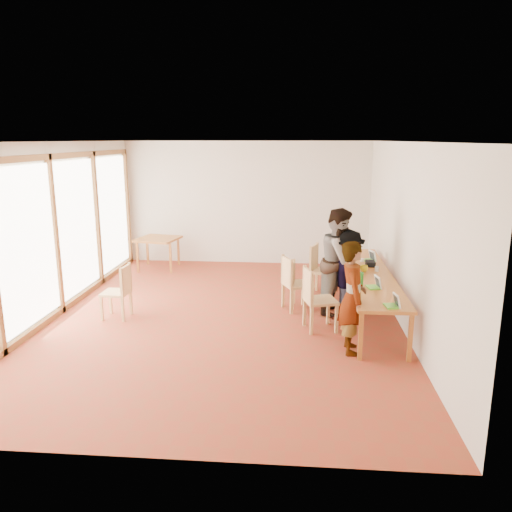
% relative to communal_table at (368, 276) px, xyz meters
% --- Properties ---
extents(ground, '(8.00, 8.00, 0.00)m').
position_rel_communal_table_xyz_m(ground, '(-2.50, -0.37, -0.70)').
color(ground, brown).
rests_on(ground, ground).
extents(wall_back, '(6.00, 0.10, 3.00)m').
position_rel_communal_table_xyz_m(wall_back, '(-2.50, 3.63, 0.80)').
color(wall_back, beige).
rests_on(wall_back, ground).
extents(wall_front, '(6.00, 0.10, 3.00)m').
position_rel_communal_table_xyz_m(wall_front, '(-2.50, -4.37, 0.80)').
color(wall_front, beige).
rests_on(wall_front, ground).
extents(wall_right, '(0.10, 8.00, 3.00)m').
position_rel_communal_table_xyz_m(wall_right, '(0.50, -0.37, 0.80)').
color(wall_right, beige).
rests_on(wall_right, ground).
extents(window_wall, '(0.10, 8.00, 3.00)m').
position_rel_communal_table_xyz_m(window_wall, '(-5.46, -0.37, 0.80)').
color(window_wall, white).
rests_on(window_wall, ground).
extents(ceiling, '(6.00, 8.00, 0.04)m').
position_rel_communal_table_xyz_m(ceiling, '(-2.50, -0.37, 2.32)').
color(ceiling, white).
rests_on(ceiling, wall_back).
extents(communal_table, '(0.80, 4.00, 0.75)m').
position_rel_communal_table_xyz_m(communal_table, '(0.00, 0.00, 0.00)').
color(communal_table, '#A66025').
rests_on(communal_table, ground).
extents(side_table, '(0.90, 0.90, 0.75)m').
position_rel_communal_table_xyz_m(side_table, '(-4.55, 2.83, -0.03)').
color(side_table, '#A66025').
rests_on(side_table, ground).
extents(chair_near, '(0.59, 0.59, 0.55)m').
position_rel_communal_table_xyz_m(chair_near, '(-0.96, -0.85, -0.07)').
color(chair_near, tan).
rests_on(chair_near, ground).
extents(chair_mid, '(0.61, 0.61, 0.53)m').
position_rel_communal_table_xyz_m(chair_mid, '(-1.32, 0.10, -0.09)').
color(chair_mid, tan).
rests_on(chair_mid, ground).
extents(chair_far, '(0.42, 0.42, 0.46)m').
position_rel_communal_table_xyz_m(chair_far, '(-1.22, 0.30, -0.18)').
color(chair_far, tan).
rests_on(chair_far, ground).
extents(chair_empty, '(0.59, 0.59, 0.53)m').
position_rel_communal_table_xyz_m(chair_empty, '(-0.81, 1.12, -0.09)').
color(chair_empty, tan).
rests_on(chair_empty, ground).
extents(chair_spare, '(0.46, 0.46, 0.50)m').
position_rel_communal_table_xyz_m(chair_spare, '(-4.26, -0.56, -0.13)').
color(chair_spare, tan).
rests_on(chair_spare, ground).
extents(person_near, '(0.42, 0.62, 1.65)m').
position_rel_communal_table_xyz_m(person_near, '(-0.44, -1.64, 0.12)').
color(person_near, gray).
rests_on(person_near, ground).
extents(person_mid, '(0.96, 1.09, 1.88)m').
position_rel_communal_table_xyz_m(person_mid, '(-0.49, 0.07, 0.24)').
color(person_mid, gray).
rests_on(person_mid, ground).
extents(person_far, '(0.71, 1.06, 1.52)m').
position_rel_communal_table_xyz_m(person_far, '(-0.36, -0.04, 0.06)').
color(person_far, gray).
rests_on(person_far, ground).
extents(laptop_near, '(0.22, 0.25, 0.19)m').
position_rel_communal_table_xyz_m(laptop_near, '(0.11, -1.79, 0.10)').
color(laptop_near, '#55BF2C').
rests_on(laptop_near, communal_table).
extents(laptop_mid, '(0.24, 0.27, 0.20)m').
position_rel_communal_table_xyz_m(laptop_mid, '(-0.01, -0.89, 0.10)').
color(laptop_mid, '#55BF2C').
rests_on(laptop_mid, communal_table).
extents(laptop_far, '(0.28, 0.29, 0.20)m').
position_rel_communal_table_xyz_m(laptop_far, '(0.16, 0.92, 0.10)').
color(laptop_far, '#55BF2C').
rests_on(laptop_far, communal_table).
extents(yellow_mug, '(0.16, 0.16, 0.11)m').
position_rel_communal_table_xyz_m(yellow_mug, '(-0.06, 0.10, 0.10)').
color(yellow_mug, yellow).
rests_on(yellow_mug, communal_table).
extents(green_bottle, '(0.07, 0.07, 0.28)m').
position_rel_communal_table_xyz_m(green_bottle, '(-0.25, -1.00, 0.19)').
color(green_bottle, '#217722').
rests_on(green_bottle, communal_table).
extents(clear_glass, '(0.07, 0.07, 0.09)m').
position_rel_communal_table_xyz_m(clear_glass, '(0.17, 0.13, 0.09)').
color(clear_glass, silver).
rests_on(clear_glass, communal_table).
extents(condiment_cup, '(0.08, 0.08, 0.06)m').
position_rel_communal_table_xyz_m(condiment_cup, '(0.00, 0.85, 0.08)').
color(condiment_cup, white).
rests_on(condiment_cup, communal_table).
extents(pink_phone, '(0.05, 0.10, 0.01)m').
position_rel_communal_table_xyz_m(pink_phone, '(-0.15, 1.39, 0.05)').
color(pink_phone, '#DC477F').
rests_on(pink_phone, communal_table).
extents(black_pouch, '(0.16, 0.26, 0.09)m').
position_rel_communal_table_xyz_m(black_pouch, '(0.11, 0.53, 0.09)').
color(black_pouch, black).
rests_on(black_pouch, communal_table).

